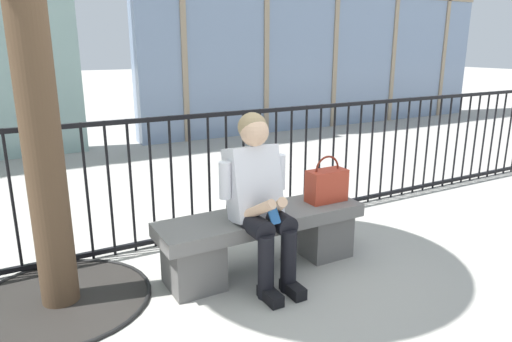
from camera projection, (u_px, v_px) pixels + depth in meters
ground_plane at (262, 268)px, 3.55m from camera, size 60.00×60.00×0.00m
stone_bench at (262, 235)px, 3.48m from camera, size 1.60×0.44×0.45m
seated_person_with_phone at (259, 194)px, 3.23m from camera, size 0.52×0.66×1.21m
handbag_on_bench at (327, 185)px, 3.66m from camera, size 0.32×0.16×0.37m
plaza_railing at (218, 174)px, 4.07m from camera, size 8.69×0.04×1.10m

